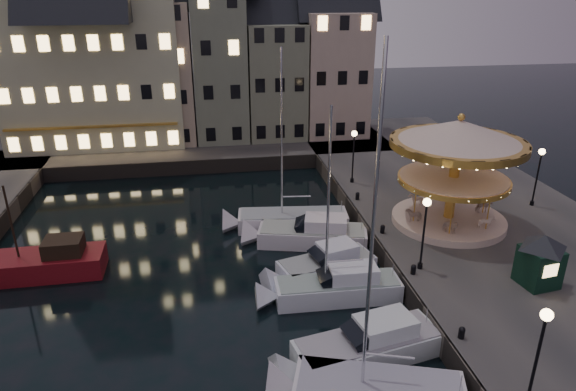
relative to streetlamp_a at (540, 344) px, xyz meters
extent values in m
plane|color=black|center=(-7.20, 9.00, -4.02)|extent=(160.00, 160.00, 0.00)
cube|color=#474442|center=(6.80, 15.00, -3.37)|extent=(16.00, 56.00, 1.30)
cube|color=#474442|center=(-15.20, 37.00, -3.37)|extent=(44.00, 12.00, 1.30)
cube|color=#47423A|center=(-1.20, 15.00, -3.37)|extent=(0.15, 44.00, 1.30)
cube|color=#47423A|center=(-13.20, 31.00, -3.37)|extent=(48.00, 0.15, 1.30)
cylinder|color=black|center=(0.00, 0.00, -0.82)|extent=(0.12, 0.12, 3.80)
sphere|color=#FFD18C|center=(0.00, 0.00, 1.23)|extent=(0.44, 0.44, 0.44)
cylinder|color=black|center=(0.00, 10.00, -2.57)|extent=(0.28, 0.28, 0.30)
cylinder|color=black|center=(0.00, 10.00, -0.82)|extent=(0.12, 0.12, 3.80)
sphere|color=#FFD18C|center=(0.00, 10.00, 1.23)|extent=(0.44, 0.44, 0.44)
cylinder|color=black|center=(0.00, 23.50, -2.57)|extent=(0.28, 0.28, 0.30)
cylinder|color=black|center=(0.00, 23.50, -0.82)|extent=(0.12, 0.12, 3.80)
sphere|color=#FFD18C|center=(0.00, 23.50, 1.23)|extent=(0.44, 0.44, 0.44)
cylinder|color=black|center=(11.30, 17.00, -2.57)|extent=(0.28, 0.28, 0.30)
cylinder|color=black|center=(11.30, 17.00, -0.82)|extent=(0.12, 0.12, 3.80)
sphere|color=#FFD18C|center=(11.30, 17.00, 1.23)|extent=(0.44, 0.44, 0.44)
cylinder|color=black|center=(-0.60, 4.00, -2.52)|extent=(0.28, 0.28, 0.40)
sphere|color=black|center=(-0.60, 4.00, -2.30)|extent=(0.30, 0.30, 0.30)
cylinder|color=black|center=(-0.60, 9.50, -2.52)|extent=(0.28, 0.28, 0.40)
sphere|color=black|center=(-0.60, 9.50, -2.30)|extent=(0.30, 0.30, 0.30)
cylinder|color=black|center=(-0.60, 14.50, -2.52)|extent=(0.28, 0.28, 0.40)
sphere|color=black|center=(-0.60, 14.50, -2.30)|extent=(0.30, 0.30, 0.30)
cylinder|color=black|center=(-0.60, 20.00, -2.52)|extent=(0.28, 0.28, 0.40)
sphere|color=black|center=(-0.60, 20.00, -2.30)|extent=(0.30, 0.30, 0.30)
cube|color=slate|center=(-26.70, 39.00, 2.78)|extent=(5.00, 8.00, 11.00)
cube|color=slate|center=(-21.25, 39.00, 3.28)|extent=(5.60, 8.00, 12.00)
cube|color=tan|center=(-15.20, 39.00, 3.78)|extent=(6.20, 8.00, 13.00)
cube|color=slate|center=(-9.45, 39.00, 4.28)|extent=(5.00, 8.00, 14.00)
cube|color=slate|center=(-4.00, 39.00, 2.78)|extent=(5.60, 8.00, 11.00)
cube|color=tan|center=(2.05, 39.00, 3.28)|extent=(6.20, 8.00, 12.00)
cube|color=#BDC199|center=(-21.20, 39.00, 4.78)|extent=(16.00, 9.00, 15.00)
cube|color=gray|center=(-5.00, 2.03, -2.90)|extent=(6.85, 4.26, 0.10)
cylinder|color=silver|center=(-5.65, 2.24, 3.00)|extent=(0.14, 0.14, 11.84)
cube|color=silver|center=(-4.54, 4.88, -3.57)|extent=(7.06, 3.56, 1.30)
cube|color=gray|center=(-4.54, 4.88, -2.90)|extent=(6.69, 3.31, 0.10)
cube|color=silver|center=(-3.74, 5.04, -2.47)|extent=(2.85, 2.17, 0.80)
cube|color=black|center=(-5.06, 4.77, -2.57)|extent=(1.44, 1.77, 0.93)
cube|color=silver|center=(-4.70, 9.73, -3.57)|extent=(6.73, 2.14, 1.30)
cube|color=gray|center=(-4.70, 9.73, -2.90)|extent=(6.40, 1.98, 0.10)
cube|color=silver|center=(-3.90, 9.71, -2.47)|extent=(2.58, 1.54, 0.80)
cube|color=black|center=(-5.23, 9.74, -2.57)|extent=(1.18, 1.41, 0.92)
cylinder|color=silver|center=(-5.37, 9.74, 1.58)|extent=(0.14, 0.14, 9.00)
cube|color=silver|center=(-4.74, 12.13, -3.57)|extent=(5.92, 3.54, 1.30)
cube|color=gray|center=(-4.74, 12.13, -2.90)|extent=(5.61, 3.30, 0.10)
cube|color=silver|center=(-4.10, 12.30, -2.47)|extent=(2.46, 2.10, 0.80)
cube|color=black|center=(-5.17, 12.01, -2.57)|extent=(1.35, 1.70, 0.85)
cube|color=silver|center=(-4.72, 16.20, -3.57)|extent=(7.34, 4.00, 1.30)
cube|color=gray|center=(-4.72, 16.20, -2.90)|extent=(6.95, 3.73, 0.10)
cube|color=silver|center=(-3.91, 15.99, -2.47)|extent=(3.00, 2.35, 0.80)
cube|color=black|center=(-5.26, 16.34, -2.57)|extent=(1.55, 1.87, 0.94)
cube|color=silver|center=(-5.56, 18.82, -3.57)|extent=(7.73, 3.04, 1.30)
cube|color=gray|center=(-5.56, 18.82, -2.90)|extent=(7.34, 2.83, 0.10)
cylinder|color=silver|center=(-6.31, 18.90, 2.15)|extent=(0.14, 0.14, 10.14)
cube|color=maroon|center=(-21.19, 14.97, -3.47)|extent=(7.27, 2.59, 1.50)
cube|color=black|center=(-19.69, 14.98, -2.27)|extent=(2.14, 1.76, 0.97)
cylinder|color=black|center=(-22.19, 14.95, -0.52)|extent=(0.12, 0.12, 4.35)
cylinder|color=beige|center=(4.11, 15.20, -2.49)|extent=(7.23, 7.23, 0.45)
cylinder|color=gold|center=(4.11, 15.20, 0.54)|extent=(0.63, 0.63, 5.60)
cylinder|color=beige|center=(4.11, 15.20, 0.45)|extent=(6.69, 6.69, 0.16)
cylinder|color=gold|center=(4.11, 15.20, 0.28)|extent=(6.94, 6.94, 0.32)
cone|color=beige|center=(4.11, 15.20, 3.43)|extent=(8.32, 8.32, 1.45)
cylinder|color=gold|center=(4.11, 15.20, 2.66)|extent=(8.32, 8.32, 0.45)
sphere|color=gold|center=(4.11, 15.20, 4.33)|extent=(0.45, 0.45, 0.45)
imported|color=beige|center=(6.53, 15.95, -1.81)|extent=(1.51, 1.09, 0.90)
cube|color=black|center=(5.31, 7.50, -1.68)|extent=(1.95, 1.95, 2.07)
pyramid|color=black|center=(5.31, 7.50, 0.12)|extent=(2.75, 2.75, 0.77)
camera|label=1|loc=(-11.17, -13.06, 11.72)|focal=32.00mm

